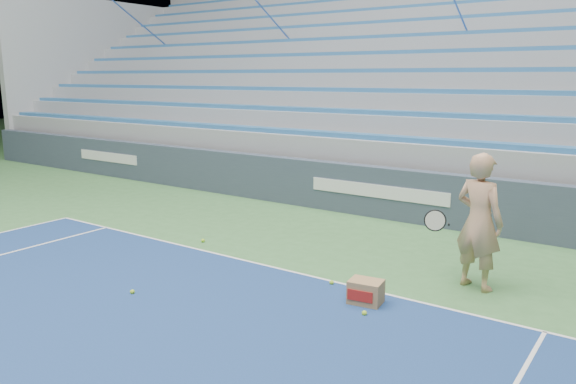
% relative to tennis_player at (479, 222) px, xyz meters
% --- Properties ---
extents(sponsor_barrier, '(30.00, 0.32, 1.10)m').
position_rel_tennis_player_xyz_m(sponsor_barrier, '(-2.97, 3.00, -0.44)').
color(sponsor_barrier, '#374353').
rests_on(sponsor_barrier, ground).
extents(bleachers, '(31.00, 9.15, 7.30)m').
position_rel_tennis_player_xyz_m(bleachers, '(-2.97, 8.72, 1.37)').
color(bleachers, '#92959A').
rests_on(bleachers, ground).
extents(tennis_player, '(1.02, 0.95, 1.98)m').
position_rel_tennis_player_xyz_m(tennis_player, '(0.00, 0.00, 0.00)').
color(tennis_player, tan).
rests_on(tennis_player, ground).
extents(ball_box, '(0.48, 0.39, 0.33)m').
position_rel_tennis_player_xyz_m(ball_box, '(-1.02, -1.44, -0.82)').
color(ball_box, '#9A754A').
rests_on(ball_box, ground).
extents(tennis_ball_0, '(0.07, 0.07, 0.07)m').
position_rel_tennis_player_xyz_m(tennis_ball_0, '(-4.80, -0.60, -0.95)').
color(tennis_ball_0, '#B0E02D').
rests_on(tennis_ball_0, ground).
extents(tennis_ball_1, '(0.07, 0.07, 0.07)m').
position_rel_tennis_player_xyz_m(tennis_ball_1, '(-0.85, -1.79, -0.95)').
color(tennis_ball_1, '#B0E02D').
rests_on(tennis_ball_1, ground).
extents(tennis_ball_2, '(0.07, 0.07, 0.07)m').
position_rel_tennis_player_xyz_m(tennis_ball_2, '(-3.87, -3.02, -0.95)').
color(tennis_ball_2, '#B0E02D').
rests_on(tennis_ball_2, ground).
extents(tennis_ball_3, '(0.07, 0.07, 0.07)m').
position_rel_tennis_player_xyz_m(tennis_ball_3, '(-1.75, -1.10, -0.95)').
color(tennis_ball_3, '#B0E02D').
rests_on(tennis_ball_3, ground).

